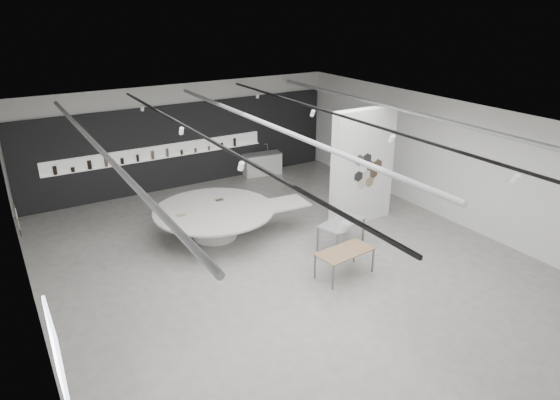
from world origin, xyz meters
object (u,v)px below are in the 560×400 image
sample_table_stone (341,224)px  kitchen_counter (262,164)px  display_island (217,218)px  sample_table_wood (345,253)px  partition_column (363,167)px

sample_table_stone → kitchen_counter: 6.73m
display_island → sample_table_wood: (1.84, -3.73, 0.06)m
partition_column → display_island: bearing=163.7°
partition_column → kitchen_counter: 5.72m
partition_column → display_island: (-4.37, 1.27, -1.21)m
sample_table_wood → kitchen_counter: bearing=75.4°
display_island → kitchen_counter: bearing=51.8°
display_island → sample_table_stone: size_ratio=2.87×
sample_table_wood → kitchen_counter: size_ratio=0.97×
kitchen_counter → partition_column: bearing=-77.5°
partition_column → sample_table_wood: (-2.54, -2.45, -1.16)m
partition_column → sample_table_wood: 3.71m
display_island → sample_table_stone: bearing=-36.2°
partition_column → sample_table_stone: 2.24m
display_island → sample_table_stone: display_island is taller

